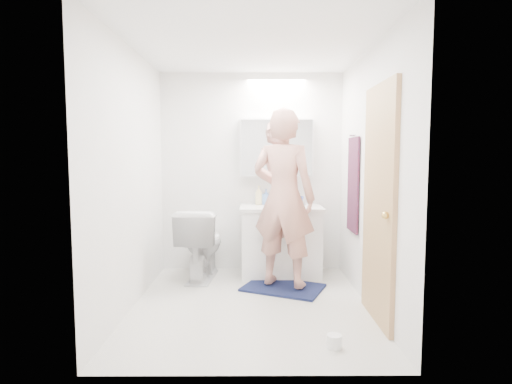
{
  "coord_description": "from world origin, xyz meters",
  "views": [
    {
      "loc": [
        0.03,
        -3.75,
        1.41
      ],
      "look_at": [
        0.05,
        0.25,
        1.05
      ],
      "focal_mm": 28.67,
      "sensor_mm": 36.0,
      "label": 1
    }
  ],
  "objects_px": {
    "person": "(284,198)",
    "medicine_cabinet": "(276,148)",
    "toilet": "(201,243)",
    "toilet_paper_roll": "(334,341)",
    "soap_bottle_a": "(259,195)",
    "toothbrush_cup": "(299,200)",
    "soap_bottle_b": "(266,197)",
    "vanity_cabinet": "(281,243)"
  },
  "relations": [
    {
      "from": "toilet",
      "to": "toothbrush_cup",
      "type": "relative_size",
      "value": 7.66
    },
    {
      "from": "soap_bottle_b",
      "to": "toilet",
      "type": "bearing_deg",
      "value": -158.57
    },
    {
      "from": "person",
      "to": "toothbrush_cup",
      "type": "xyz_separation_m",
      "value": [
        0.24,
        0.65,
        -0.1
      ]
    },
    {
      "from": "person",
      "to": "medicine_cabinet",
      "type": "bearing_deg",
      "value": -62.81
    },
    {
      "from": "soap_bottle_a",
      "to": "toilet_paper_roll",
      "type": "xyz_separation_m",
      "value": [
        0.53,
        -1.99,
        -0.88
      ]
    },
    {
      "from": "medicine_cabinet",
      "to": "toothbrush_cup",
      "type": "xyz_separation_m",
      "value": [
        0.28,
        -0.05,
        -0.63
      ]
    },
    {
      "from": "person",
      "to": "toothbrush_cup",
      "type": "bearing_deg",
      "value": -85.87
    },
    {
      "from": "medicine_cabinet",
      "to": "soap_bottle_a",
      "type": "relative_size",
      "value": 3.86
    },
    {
      "from": "person",
      "to": "soap_bottle_a",
      "type": "xyz_separation_m",
      "value": [
        -0.25,
        0.64,
        -0.03
      ]
    },
    {
      "from": "soap_bottle_a",
      "to": "soap_bottle_b",
      "type": "bearing_deg",
      "value": 18.53
    },
    {
      "from": "medicine_cabinet",
      "to": "soap_bottle_a",
      "type": "bearing_deg",
      "value": -164.35
    },
    {
      "from": "toothbrush_cup",
      "to": "toilet_paper_roll",
      "type": "height_order",
      "value": "toothbrush_cup"
    },
    {
      "from": "vanity_cabinet",
      "to": "toothbrush_cup",
      "type": "relative_size",
      "value": 8.47
    },
    {
      "from": "vanity_cabinet",
      "to": "person",
      "type": "distance_m",
      "value": 0.76
    },
    {
      "from": "medicine_cabinet",
      "to": "soap_bottle_a",
      "type": "height_order",
      "value": "medicine_cabinet"
    },
    {
      "from": "toilet_paper_roll",
      "to": "soap_bottle_b",
      "type": "bearing_deg",
      "value": 102.38
    },
    {
      "from": "person",
      "to": "soap_bottle_a",
      "type": "bearing_deg",
      "value": -44.53
    },
    {
      "from": "toothbrush_cup",
      "to": "medicine_cabinet",
      "type": "bearing_deg",
      "value": 169.73
    },
    {
      "from": "medicine_cabinet",
      "to": "toilet",
      "type": "relative_size",
      "value": 1.08
    },
    {
      "from": "vanity_cabinet",
      "to": "medicine_cabinet",
      "type": "distance_m",
      "value": 1.13
    },
    {
      "from": "medicine_cabinet",
      "to": "soap_bottle_a",
      "type": "distance_m",
      "value": 0.61
    },
    {
      "from": "toothbrush_cup",
      "to": "toilet_paper_roll",
      "type": "relative_size",
      "value": 0.97
    },
    {
      "from": "vanity_cabinet",
      "to": "toothbrush_cup",
      "type": "distance_m",
      "value": 0.56
    },
    {
      "from": "vanity_cabinet",
      "to": "soap_bottle_b",
      "type": "distance_m",
      "value": 0.58
    },
    {
      "from": "toilet",
      "to": "toilet_paper_roll",
      "type": "relative_size",
      "value": 7.39
    },
    {
      "from": "medicine_cabinet",
      "to": "soap_bottle_b",
      "type": "relative_size",
      "value": 4.69
    },
    {
      "from": "person",
      "to": "toilet",
      "type": "bearing_deg",
      "value": 1.53
    },
    {
      "from": "soap_bottle_a",
      "to": "soap_bottle_b",
      "type": "height_order",
      "value": "soap_bottle_a"
    },
    {
      "from": "soap_bottle_b",
      "to": "toilet_paper_roll",
      "type": "xyz_separation_m",
      "value": [
        0.44,
        -2.02,
        -0.86
      ]
    },
    {
      "from": "toilet_paper_roll",
      "to": "soap_bottle_a",
      "type": "bearing_deg",
      "value": 104.99
    },
    {
      "from": "vanity_cabinet",
      "to": "soap_bottle_b",
      "type": "bearing_deg",
      "value": 133.08
    },
    {
      "from": "toilet",
      "to": "medicine_cabinet",
      "type": "bearing_deg",
      "value": -154.0
    },
    {
      "from": "medicine_cabinet",
      "to": "soap_bottle_b",
      "type": "distance_m",
      "value": 0.6
    },
    {
      "from": "toothbrush_cup",
      "to": "soap_bottle_b",
      "type": "bearing_deg",
      "value": 177.14
    },
    {
      "from": "soap_bottle_b",
      "to": "toothbrush_cup",
      "type": "distance_m",
      "value": 0.4
    },
    {
      "from": "vanity_cabinet",
      "to": "medicine_cabinet",
      "type": "height_order",
      "value": "medicine_cabinet"
    },
    {
      "from": "toilet",
      "to": "person",
      "type": "bearing_deg",
      "value": 163.11
    },
    {
      "from": "soap_bottle_a",
      "to": "toothbrush_cup",
      "type": "bearing_deg",
      "value": 1.17
    },
    {
      "from": "medicine_cabinet",
      "to": "soap_bottle_b",
      "type": "bearing_deg",
      "value": -166.47
    },
    {
      "from": "soap_bottle_b",
      "to": "toilet_paper_roll",
      "type": "relative_size",
      "value": 1.7
    },
    {
      "from": "toothbrush_cup",
      "to": "toilet",
      "type": "bearing_deg",
      "value": -166.58
    },
    {
      "from": "toilet",
      "to": "soap_bottle_b",
      "type": "distance_m",
      "value": 0.95
    }
  ]
}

